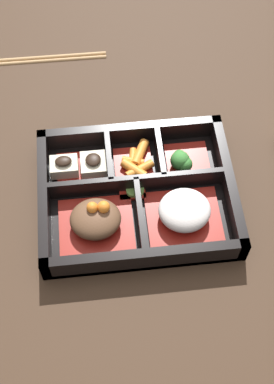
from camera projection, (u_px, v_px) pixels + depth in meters
ground_plane at (137, 200)px, 0.82m from camera, size 3.00×3.00×0.00m
bento_base at (137, 199)px, 0.82m from camera, size 0.29×0.23×0.01m
bento_rim at (137, 191)px, 0.80m from camera, size 0.29×0.23×0.05m
bowl_rice at (184, 212)px, 0.78m from camera, size 0.11×0.09×0.04m
bowl_stew at (96, 220)px, 0.77m from camera, size 0.11×0.09×0.05m
bowl_greens at (183, 161)px, 0.83m from camera, size 0.07×0.07×0.04m
bowl_carrots at (136, 163)px, 0.83m from camera, size 0.06×0.07×0.02m
bowl_tofu at (79, 166)px, 0.82m from camera, size 0.09×0.07×0.03m
bowl_pickles at (133, 190)px, 0.81m from camera, size 0.04×0.04×0.01m
chopsticks at (41, 58)px, 0.97m from camera, size 0.24×0.02×0.01m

